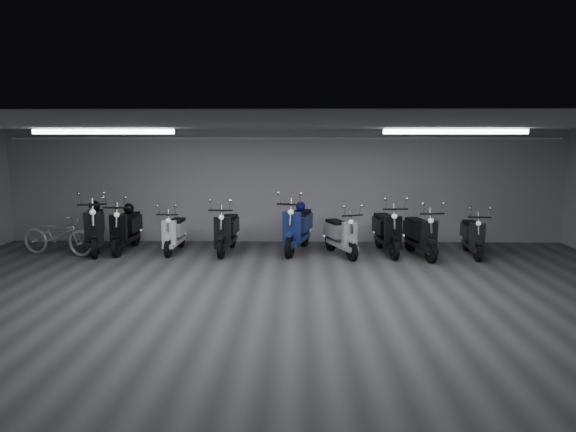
{
  "coord_description": "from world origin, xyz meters",
  "views": [
    {
      "loc": [
        0.34,
        -7.82,
        2.65
      ],
      "look_at": [
        0.14,
        2.5,
        1.05
      ],
      "focal_mm": 31.87,
      "sensor_mm": 36.0,
      "label": 1
    }
  ],
  "objects_px": {
    "helmet_2": "(301,206)",
    "scooter_2": "(174,227)",
    "scooter_6": "(341,229)",
    "bicycle": "(58,230)",
    "scooter_9": "(473,230)",
    "helmet_0": "(129,208)",
    "helmet_1": "(95,206)",
    "scooter_0": "(95,221)",
    "scooter_1": "(126,222)",
    "scooter_7": "(387,224)",
    "scooter_4": "(298,220)",
    "scooter_8": "(421,228)",
    "scooter_3": "(227,224)"
  },
  "relations": [
    {
      "from": "helmet_2",
      "to": "scooter_2",
      "type": "bearing_deg",
      "value": -172.82
    },
    {
      "from": "scooter_6",
      "to": "bicycle",
      "type": "xyz_separation_m",
      "value": [
        -6.39,
        -0.08,
        -0.05
      ]
    },
    {
      "from": "scooter_2",
      "to": "helmet_2",
      "type": "height_order",
      "value": "scooter_2"
    },
    {
      "from": "scooter_9",
      "to": "scooter_2",
      "type": "bearing_deg",
      "value": -176.34
    },
    {
      "from": "helmet_0",
      "to": "helmet_1",
      "type": "relative_size",
      "value": 0.96
    },
    {
      "from": "scooter_2",
      "to": "bicycle",
      "type": "height_order",
      "value": "scooter_2"
    },
    {
      "from": "scooter_0",
      "to": "scooter_1",
      "type": "distance_m",
      "value": 0.69
    },
    {
      "from": "scooter_7",
      "to": "scooter_9",
      "type": "height_order",
      "value": "scooter_7"
    },
    {
      "from": "scooter_4",
      "to": "scooter_7",
      "type": "xyz_separation_m",
      "value": [
        2.04,
        -0.14,
        -0.05
      ]
    },
    {
      "from": "scooter_4",
      "to": "scooter_9",
      "type": "distance_m",
      "value": 3.94
    },
    {
      "from": "scooter_0",
      "to": "scooter_9",
      "type": "relative_size",
      "value": 1.25
    },
    {
      "from": "scooter_1",
      "to": "scooter_7",
      "type": "distance_m",
      "value": 6.05
    },
    {
      "from": "scooter_2",
      "to": "helmet_2",
      "type": "xyz_separation_m",
      "value": [
        2.92,
        0.37,
        0.44
      ]
    },
    {
      "from": "helmet_1",
      "to": "helmet_2",
      "type": "height_order",
      "value": "helmet_1"
    },
    {
      "from": "scooter_0",
      "to": "helmet_0",
      "type": "xyz_separation_m",
      "value": [
        0.68,
        0.37,
        0.23
      ]
    },
    {
      "from": "scooter_8",
      "to": "scooter_9",
      "type": "relative_size",
      "value": 1.1
    },
    {
      "from": "helmet_1",
      "to": "scooter_8",
      "type": "bearing_deg",
      "value": -4.46
    },
    {
      "from": "bicycle",
      "to": "scooter_3",
      "type": "bearing_deg",
      "value": -73.45
    },
    {
      "from": "scooter_6",
      "to": "helmet_2",
      "type": "height_order",
      "value": "scooter_6"
    },
    {
      "from": "scooter_1",
      "to": "helmet_2",
      "type": "distance_m",
      "value": 4.1
    },
    {
      "from": "scooter_3",
      "to": "helmet_2",
      "type": "height_order",
      "value": "scooter_3"
    },
    {
      "from": "scooter_1",
      "to": "bicycle",
      "type": "bearing_deg",
      "value": -162.85
    },
    {
      "from": "scooter_1",
      "to": "scooter_2",
      "type": "distance_m",
      "value": 1.16
    },
    {
      "from": "bicycle",
      "to": "helmet_1",
      "type": "bearing_deg",
      "value": -36.57
    },
    {
      "from": "scooter_3",
      "to": "helmet_0",
      "type": "distance_m",
      "value": 2.42
    },
    {
      "from": "helmet_1",
      "to": "helmet_2",
      "type": "relative_size",
      "value": 1.14
    },
    {
      "from": "scooter_7",
      "to": "scooter_6",
      "type": "bearing_deg",
      "value": -174.63
    },
    {
      "from": "scooter_8",
      "to": "bicycle",
      "type": "bearing_deg",
      "value": 170.53
    },
    {
      "from": "scooter_2",
      "to": "scooter_8",
      "type": "distance_m",
      "value": 5.59
    },
    {
      "from": "scooter_2",
      "to": "scooter_3",
      "type": "bearing_deg",
      "value": 0.11
    },
    {
      "from": "scooter_1",
      "to": "scooter_8",
      "type": "distance_m",
      "value": 6.75
    },
    {
      "from": "scooter_7",
      "to": "scooter_3",
      "type": "bearing_deg",
      "value": 173.86
    },
    {
      "from": "scooter_6",
      "to": "helmet_0",
      "type": "distance_m",
      "value": 5.03
    },
    {
      "from": "helmet_1",
      "to": "scooter_3",
      "type": "bearing_deg",
      "value": -4.94
    },
    {
      "from": "scooter_0",
      "to": "scooter_4",
      "type": "distance_m",
      "value": 4.68
    },
    {
      "from": "scooter_3",
      "to": "scooter_2",
      "type": "bearing_deg",
      "value": -177.72
    },
    {
      "from": "scooter_2",
      "to": "scooter_6",
      "type": "relative_size",
      "value": 0.97
    },
    {
      "from": "scooter_7",
      "to": "helmet_0",
      "type": "bearing_deg",
      "value": 170.26
    },
    {
      "from": "scooter_3",
      "to": "helmet_2",
      "type": "bearing_deg",
      "value": 17.92
    },
    {
      "from": "scooter_2",
      "to": "helmet_0",
      "type": "distance_m",
      "value": 1.26
    },
    {
      "from": "scooter_6",
      "to": "scooter_1",
      "type": "bearing_deg",
      "value": 154.82
    },
    {
      "from": "helmet_1",
      "to": "helmet_2",
      "type": "xyz_separation_m",
      "value": [
        4.84,
        0.14,
        -0.02
      ]
    },
    {
      "from": "bicycle",
      "to": "scooter_9",
      "type": "bearing_deg",
      "value": -77.34
    },
    {
      "from": "scooter_2",
      "to": "scooter_7",
      "type": "relative_size",
      "value": 0.86
    },
    {
      "from": "scooter_7",
      "to": "helmet_1",
      "type": "height_order",
      "value": "scooter_7"
    },
    {
      "from": "scooter_8",
      "to": "helmet_2",
      "type": "relative_size",
      "value": 7.76
    },
    {
      "from": "bicycle",
      "to": "helmet_2",
      "type": "height_order",
      "value": "helmet_2"
    },
    {
      "from": "scooter_3",
      "to": "scooter_8",
      "type": "distance_m",
      "value": 4.37
    },
    {
      "from": "bicycle",
      "to": "scooter_8",
      "type": "bearing_deg",
      "value": -78.04
    },
    {
      "from": "scooter_2",
      "to": "scooter_3",
      "type": "xyz_separation_m",
      "value": [
        1.22,
        -0.04,
        0.07
      ]
    }
  ]
}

